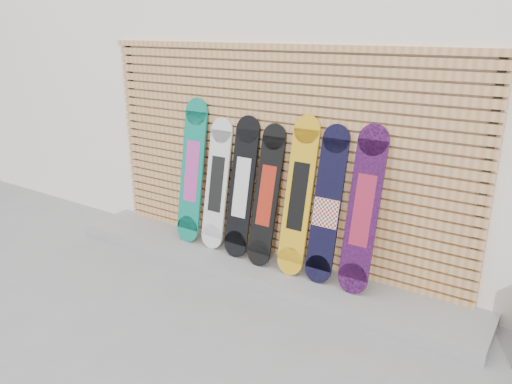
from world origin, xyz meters
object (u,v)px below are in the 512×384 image
Objects in this scene: snowboard_6 at (363,210)px; snowboard_3 at (266,196)px; snowboard_2 at (242,188)px; snowboard_4 at (298,196)px; snowboard_1 at (217,184)px; snowboard_0 at (192,171)px; snowboard_5 at (327,206)px.

snowboard_3 is at bearing -179.68° from snowboard_6.
snowboard_3 is 1.03m from snowboard_6.
snowboard_4 reaches higher than snowboard_2.
snowboard_4 is at bearing -1.64° from snowboard_1.
snowboard_2 is (0.68, -0.01, -0.06)m from snowboard_0.
snowboard_5 is 0.36m from snowboard_6.
snowboard_1 is 1.02m from snowboard_4.
snowboard_5 reaches higher than snowboard_3.
snowboard_0 is at bearing 179.24° from snowboard_5.
snowboard_2 is at bearing 179.36° from snowboard_5.
snowboard_0 is at bearing 179.08° from snowboard_2.
snowboard_3 is 0.93× the size of snowboard_6.
snowboard_4 is at bearing -1.17° from snowboard_2.
snowboard_0 is at bearing -179.27° from snowboard_1.
snowboard_0 is 0.35m from snowboard_1.
snowboard_0 reaches higher than snowboard_5.
snowboard_2 is at bearing 178.83° from snowboard_4.
snowboard_4 is 0.66m from snowboard_6.
snowboard_6 is at bearing 0.32° from snowboard_3.
snowboard_6 is at bearing -0.64° from snowboard_0.
snowboard_0 is 0.69m from snowboard_2.
snowboard_5 is at bearing -0.76° from snowboard_0.
snowboard_6 reaches higher than snowboard_2.
snowboard_4 is at bearing -1.04° from snowboard_0.
snowboard_1 is 1.00× the size of snowboard_3.
snowboard_1 is 0.95× the size of snowboard_5.
snowboard_6 reaches higher than snowboard_5.
snowboard_5 reaches higher than snowboard_2.
snowboard_3 is at bearing -3.15° from snowboard_2.
snowboard_5 is (1.33, -0.03, 0.02)m from snowboard_1.
snowboard_3 is 0.92× the size of snowboard_4.
snowboard_0 reaches higher than snowboard_3.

